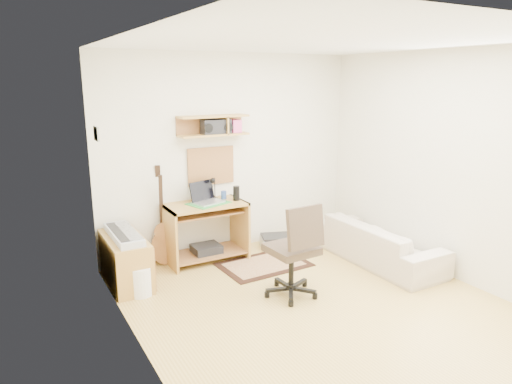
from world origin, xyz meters
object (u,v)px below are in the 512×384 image
cabinet (126,261)px  sofa (379,236)px  desk (206,232)px  printer (277,242)px  task_chair (292,249)px

cabinet → sofa: size_ratio=0.51×
desk → printer: (1.03, -0.06, -0.29)m
task_chair → sofa: 1.52m
desk → printer: 1.07m
desk → sofa: size_ratio=0.57×
desk → sofa: bearing=-30.8°
desk → cabinet: desk is taller
sofa → cabinet: bearing=73.0°
task_chair → cabinet: 1.89m
cabinet → printer: cabinet is taller
cabinet → printer: bearing=4.1°
desk → printer: bearing=-3.5°
cabinet → sofa: sofa is taller
desk → cabinet: (-1.08, -0.21, -0.10)m
task_chair → printer: size_ratio=2.41×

